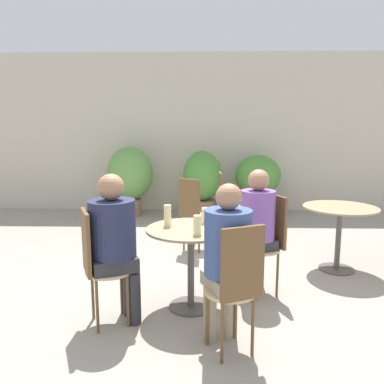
{
  "coord_description": "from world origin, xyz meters",
  "views": [
    {
      "loc": [
        0.08,
        -3.21,
        1.57
      ],
      "look_at": [
        -0.01,
        0.32,
        0.98
      ],
      "focal_mm": 35.0,
      "sensor_mm": 36.0,
      "label": 1
    }
  ],
  "objects_px": {
    "seated_person_1": "(227,252)",
    "potted_plant_0": "(130,175)",
    "seated_person_2": "(256,221)",
    "beer_glass_2": "(205,215)",
    "cafe_table_near": "(191,246)",
    "beer_glass_1": "(197,225)",
    "beer_glass_0": "(168,216)",
    "seated_person_0": "(115,237)",
    "bistro_chair_0": "(97,258)",
    "bistro_chair_4": "(225,199)",
    "cafe_table_far": "(340,220)",
    "bistro_chair_3": "(193,209)",
    "bistro_chair_2": "(269,236)",
    "potted_plant_1": "(202,181)",
    "potted_plant_2": "(258,180)",
    "bistro_chair_1": "(237,280)"
  },
  "relations": [
    {
      "from": "potted_plant_2",
      "to": "beer_glass_1",
      "type": "bearing_deg",
      "value": -105.35
    },
    {
      "from": "seated_person_0",
      "to": "bistro_chair_2",
      "type": "bearing_deg",
      "value": -90.0
    },
    {
      "from": "bistro_chair_4",
      "to": "beer_glass_0",
      "type": "bearing_deg",
      "value": 163.16
    },
    {
      "from": "bistro_chair_4",
      "to": "beer_glass_2",
      "type": "bearing_deg",
      "value": 171.09
    },
    {
      "from": "cafe_table_near",
      "to": "bistro_chair_3",
      "type": "distance_m",
      "value": 1.57
    },
    {
      "from": "beer_glass_0",
      "to": "beer_glass_2",
      "type": "distance_m",
      "value": 0.35
    },
    {
      "from": "potted_plant_0",
      "to": "potted_plant_2",
      "type": "bearing_deg",
      "value": 1.31
    },
    {
      "from": "bistro_chair_2",
      "to": "bistro_chair_4",
      "type": "xyz_separation_m",
      "value": [
        -0.3,
        1.91,
        0.0
      ]
    },
    {
      "from": "potted_plant_0",
      "to": "bistro_chair_2",
      "type": "bearing_deg",
      "value": -59.2
    },
    {
      "from": "cafe_table_far",
      "to": "seated_person_2",
      "type": "height_order",
      "value": "seated_person_2"
    },
    {
      "from": "bistro_chair_2",
      "to": "seated_person_2",
      "type": "distance_m",
      "value": 0.22
    },
    {
      "from": "bistro_chair_4",
      "to": "beer_glass_0",
      "type": "height_order",
      "value": "bistro_chair_4"
    },
    {
      "from": "bistro_chair_1",
      "to": "potted_plant_1",
      "type": "relative_size",
      "value": 0.8
    },
    {
      "from": "cafe_table_near",
      "to": "beer_glass_1",
      "type": "relative_size",
      "value": 4.83
    },
    {
      "from": "cafe_table_far",
      "to": "bistro_chair_1",
      "type": "relative_size",
      "value": 0.84
    },
    {
      "from": "seated_person_2",
      "to": "potted_plant_0",
      "type": "distance_m",
      "value": 3.78
    },
    {
      "from": "bistro_chair_0",
      "to": "seated_person_2",
      "type": "distance_m",
      "value": 1.48
    },
    {
      "from": "beer_glass_0",
      "to": "potted_plant_1",
      "type": "distance_m",
      "value": 3.45
    },
    {
      "from": "bistro_chair_4",
      "to": "seated_person_2",
      "type": "height_order",
      "value": "seated_person_2"
    },
    {
      "from": "beer_glass_2",
      "to": "seated_person_0",
      "type": "bearing_deg",
      "value": -148.54
    },
    {
      "from": "beer_glass_0",
      "to": "beer_glass_1",
      "type": "height_order",
      "value": "beer_glass_0"
    },
    {
      "from": "seated_person_0",
      "to": "bistro_chair_0",
      "type": "bearing_deg",
      "value": 90.0
    },
    {
      "from": "bistro_chair_2",
      "to": "beer_glass_0",
      "type": "bearing_deg",
      "value": -98.42
    },
    {
      "from": "bistro_chair_0",
      "to": "bistro_chair_1",
      "type": "xyz_separation_m",
      "value": [
        1.07,
        -0.41,
        0.0
      ]
    },
    {
      "from": "bistro_chair_0",
      "to": "bistro_chair_2",
      "type": "height_order",
      "value": "same"
    },
    {
      "from": "bistro_chair_0",
      "to": "potted_plant_2",
      "type": "distance_m",
      "value": 4.39
    },
    {
      "from": "bistro_chair_1",
      "to": "bistro_chair_2",
      "type": "bearing_deg",
      "value": -135.0
    },
    {
      "from": "cafe_table_far",
      "to": "seated_person_0",
      "type": "relative_size",
      "value": 0.65
    },
    {
      "from": "seated_person_2",
      "to": "potted_plant_0",
      "type": "xyz_separation_m",
      "value": [
        -1.81,
        3.32,
        0.02
      ]
    },
    {
      "from": "seated_person_1",
      "to": "potted_plant_0",
      "type": "relative_size",
      "value": 0.96
    },
    {
      "from": "bistro_chair_4",
      "to": "potted_plant_2",
      "type": "distance_m",
      "value": 1.56
    },
    {
      "from": "cafe_table_far",
      "to": "bistro_chair_4",
      "type": "xyz_separation_m",
      "value": [
        -1.19,
        1.3,
        -0.01
      ]
    },
    {
      "from": "seated_person_2",
      "to": "beer_glass_2",
      "type": "relative_size",
      "value": 8.41
    },
    {
      "from": "beer_glass_0",
      "to": "bistro_chair_2",
      "type": "bearing_deg",
      "value": 15.8
    },
    {
      "from": "bistro_chair_3",
      "to": "beer_glass_2",
      "type": "relative_size",
      "value": 6.64
    },
    {
      "from": "seated_person_2",
      "to": "beer_glass_1",
      "type": "distance_m",
      "value": 0.73
    },
    {
      "from": "cafe_table_far",
      "to": "bistro_chair_2",
      "type": "bearing_deg",
      "value": -145.35
    },
    {
      "from": "potted_plant_2",
      "to": "bistro_chair_4",
      "type": "bearing_deg",
      "value": -115.85
    },
    {
      "from": "bistro_chair_3",
      "to": "potted_plant_2",
      "type": "height_order",
      "value": "potted_plant_2"
    },
    {
      "from": "bistro_chair_2",
      "to": "seated_person_2",
      "type": "relative_size",
      "value": 0.79
    },
    {
      "from": "bistro_chair_3",
      "to": "seated_person_1",
      "type": "xyz_separation_m",
      "value": [
        0.29,
        -2.17,
        0.15
      ]
    },
    {
      "from": "seated_person_0",
      "to": "potted_plant_1",
      "type": "relative_size",
      "value": 1.03
    },
    {
      "from": "beer_glass_0",
      "to": "bistro_chair_4",
      "type": "bearing_deg",
      "value": 73.55
    },
    {
      "from": "cafe_table_near",
      "to": "cafe_table_far",
      "type": "distance_m",
      "value": 1.88
    },
    {
      "from": "beer_glass_2",
      "to": "bistro_chair_3",
      "type": "bearing_deg",
      "value": 96.1
    },
    {
      "from": "beer_glass_2",
      "to": "potted_plant_0",
      "type": "distance_m",
      "value": 3.67
    },
    {
      "from": "seated_person_2",
      "to": "bistro_chair_1",
      "type": "bearing_deg",
      "value": -39.31
    },
    {
      "from": "seated_person_2",
      "to": "potted_plant_1",
      "type": "xyz_separation_m",
      "value": [
        -0.5,
        3.23,
        -0.06
      ]
    },
    {
      "from": "bistro_chair_2",
      "to": "beer_glass_1",
      "type": "bearing_deg",
      "value": -75.71
    },
    {
      "from": "bistro_chair_2",
      "to": "bistro_chair_3",
      "type": "distance_m",
      "value": 1.45
    }
  ]
}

